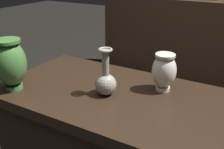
# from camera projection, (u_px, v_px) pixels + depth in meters

# --- Properties ---
(back_display_shelf) EXTENTS (2.60, 0.40, 0.99)m
(back_display_shelf) POSITION_uv_depth(u_px,v_px,m) (208.00, 43.00, 3.14)
(back_display_shelf) COLOR #422D1E
(back_display_shelf) RESTS_ON ground_plane
(vase_centerpiece) EXTENTS (0.10, 0.10, 0.23)m
(vase_centerpiece) POSITION_uv_depth(u_px,v_px,m) (106.00, 81.00, 1.23)
(vase_centerpiece) COLOR gray
(vase_centerpiece) RESTS_ON display_plinth
(vase_tall_behind) EXTENTS (0.15, 0.15, 0.25)m
(vase_tall_behind) POSITION_uv_depth(u_px,v_px,m) (10.00, 63.00, 1.26)
(vase_tall_behind) COLOR #477A38
(vase_tall_behind) RESTS_ON display_plinth
(vase_left_accent) EXTENTS (0.12, 0.12, 0.18)m
(vase_left_accent) POSITION_uv_depth(u_px,v_px,m) (164.00, 71.00, 1.26)
(vase_left_accent) COLOR silver
(vase_left_accent) RESTS_ON display_plinth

